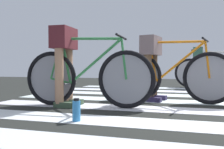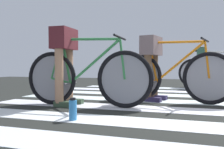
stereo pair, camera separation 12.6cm
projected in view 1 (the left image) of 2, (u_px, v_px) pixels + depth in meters
ground at (185, 105)px, 3.41m from camera, size 18.00×14.00×0.02m
crosswalk_markings at (186, 102)px, 3.61m from camera, size 5.44×4.97×0.00m
bicycle_1_of_3 at (87, 77)px, 3.17m from camera, size 1.74×0.52×0.93m
cyclist_1_of_3 at (64, 55)px, 3.25m from camera, size 0.32×0.42×1.02m
bicycle_2_of_3 at (172, 76)px, 3.60m from camera, size 1.71×0.56×0.93m
cyclist_2_of_3 at (151, 59)px, 3.74m from camera, size 0.38×0.45×0.97m
bicycle_3_of_3 at (211, 72)px, 5.99m from camera, size 1.74×0.52×0.93m
cyclist_3_of_3 at (198, 62)px, 6.08m from camera, size 0.32×0.42×0.98m
water_bottle at (76, 111)px, 2.33m from camera, size 0.07×0.07×0.22m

